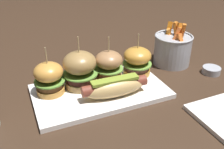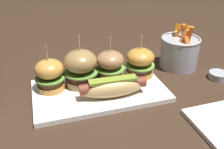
{
  "view_description": "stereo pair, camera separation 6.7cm",
  "coord_description": "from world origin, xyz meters",
  "px_view_note": "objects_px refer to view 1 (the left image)",
  "views": [
    {
      "loc": [
        -0.21,
        -0.58,
        0.4
      ],
      "look_at": [
        0.04,
        0.0,
        0.05
      ],
      "focal_mm": 40.77,
      "sensor_mm": 36.0,
      "label": 1
    },
    {
      "loc": [
        -0.15,
        -0.6,
        0.4
      ],
      "look_at": [
        0.04,
        0.0,
        0.05
      ],
      "focal_mm": 40.77,
      "sensor_mm": 36.0,
      "label": 2
    }
  ],
  "objects_px": {
    "slider_far_left": "(49,78)",
    "slider_far_right": "(137,61)",
    "slider_center_right": "(109,66)",
    "fries_bucket": "(173,49)",
    "hot_dog": "(115,87)",
    "slider_center_left": "(80,69)",
    "platter_main": "(100,91)",
    "sauce_ramekin": "(211,70)"
  },
  "relations": [
    {
      "from": "hot_dog",
      "to": "slider_center_right",
      "type": "distance_m",
      "value": 0.09
    },
    {
      "from": "sauce_ramekin",
      "to": "slider_center_right",
      "type": "bearing_deg",
      "value": 168.5
    },
    {
      "from": "platter_main",
      "to": "sauce_ramekin",
      "type": "bearing_deg",
      "value": -4.57
    },
    {
      "from": "slider_center_right",
      "to": "slider_center_left",
      "type": "bearing_deg",
      "value": 178.16
    },
    {
      "from": "platter_main",
      "to": "fries_bucket",
      "type": "distance_m",
      "value": 0.32
    },
    {
      "from": "slider_far_left",
      "to": "slider_far_right",
      "type": "distance_m",
      "value": 0.27
    },
    {
      "from": "slider_center_left",
      "to": "slider_far_left",
      "type": "bearing_deg",
      "value": -179.37
    },
    {
      "from": "hot_dog",
      "to": "fries_bucket",
      "type": "distance_m",
      "value": 0.31
    },
    {
      "from": "sauce_ramekin",
      "to": "slider_center_left",
      "type": "bearing_deg",
      "value": 170.45
    },
    {
      "from": "platter_main",
      "to": "hot_dog",
      "type": "relative_size",
      "value": 2.04
    },
    {
      "from": "slider_center_right",
      "to": "fries_bucket",
      "type": "height_order",
      "value": "slider_center_right"
    },
    {
      "from": "platter_main",
      "to": "hot_dog",
      "type": "bearing_deg",
      "value": -60.69
    },
    {
      "from": "slider_far_left",
      "to": "slider_center_right",
      "type": "distance_m",
      "value": 0.17
    },
    {
      "from": "slider_center_left",
      "to": "fries_bucket",
      "type": "bearing_deg",
      "value": 7.29
    },
    {
      "from": "slider_center_right",
      "to": "fries_bucket",
      "type": "distance_m",
      "value": 0.26
    },
    {
      "from": "slider_far_right",
      "to": "slider_far_left",
      "type": "bearing_deg",
      "value": -179.41
    },
    {
      "from": "hot_dog",
      "to": "slider_center_right",
      "type": "xyz_separation_m",
      "value": [
        0.02,
        0.08,
        0.02
      ]
    },
    {
      "from": "slider_center_right",
      "to": "sauce_ramekin",
      "type": "distance_m",
      "value": 0.35
    },
    {
      "from": "slider_center_left",
      "to": "slider_far_right",
      "type": "relative_size",
      "value": 1.14
    },
    {
      "from": "platter_main",
      "to": "slider_center_right",
      "type": "xyz_separation_m",
      "value": [
        0.04,
        0.04,
        0.05
      ]
    },
    {
      "from": "platter_main",
      "to": "slider_far_left",
      "type": "bearing_deg",
      "value": 163.14
    },
    {
      "from": "slider_far_right",
      "to": "sauce_ramekin",
      "type": "relative_size",
      "value": 2.28
    },
    {
      "from": "slider_center_left",
      "to": "platter_main",
      "type": "bearing_deg",
      "value": -43.26
    },
    {
      "from": "hot_dog",
      "to": "slider_far_left",
      "type": "height_order",
      "value": "slider_far_left"
    },
    {
      "from": "slider_center_left",
      "to": "sauce_ramekin",
      "type": "distance_m",
      "value": 0.43
    },
    {
      "from": "fries_bucket",
      "to": "platter_main",
      "type": "bearing_deg",
      "value": -164.28
    },
    {
      "from": "slider_center_left",
      "to": "slider_far_right",
      "type": "xyz_separation_m",
      "value": [
        0.18,
        0.0,
        -0.01
      ]
    },
    {
      "from": "slider_far_left",
      "to": "sauce_ramekin",
      "type": "xyz_separation_m",
      "value": [
        0.51,
        -0.07,
        -0.05
      ]
    },
    {
      "from": "slider_center_right",
      "to": "sauce_ramekin",
      "type": "relative_size",
      "value": 2.39
    },
    {
      "from": "slider_far_left",
      "to": "slider_far_right",
      "type": "relative_size",
      "value": 1.02
    },
    {
      "from": "slider_far_left",
      "to": "slider_far_right",
      "type": "bearing_deg",
      "value": 0.59
    },
    {
      "from": "slider_far_left",
      "to": "slider_center_right",
      "type": "relative_size",
      "value": 0.97
    },
    {
      "from": "slider_far_left",
      "to": "slider_center_left",
      "type": "bearing_deg",
      "value": 0.63
    },
    {
      "from": "hot_dog",
      "to": "slider_far_left",
      "type": "bearing_deg",
      "value": 151.38
    },
    {
      "from": "sauce_ramekin",
      "to": "slider_far_left",
      "type": "bearing_deg",
      "value": 172.18
    },
    {
      "from": "hot_dog",
      "to": "slider_far_left",
      "type": "relative_size",
      "value": 1.36
    },
    {
      "from": "slider_far_left",
      "to": "fries_bucket",
      "type": "xyz_separation_m",
      "value": [
        0.43,
        0.05,
        -0.01
      ]
    },
    {
      "from": "platter_main",
      "to": "sauce_ramekin",
      "type": "relative_size",
      "value": 6.43
    },
    {
      "from": "slider_center_left",
      "to": "slider_center_right",
      "type": "bearing_deg",
      "value": -1.84
    },
    {
      "from": "slider_far_left",
      "to": "fries_bucket",
      "type": "bearing_deg",
      "value": 5.95
    },
    {
      "from": "platter_main",
      "to": "slider_center_right",
      "type": "relative_size",
      "value": 2.69
    },
    {
      "from": "platter_main",
      "to": "slider_center_right",
      "type": "height_order",
      "value": "slider_center_right"
    }
  ]
}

